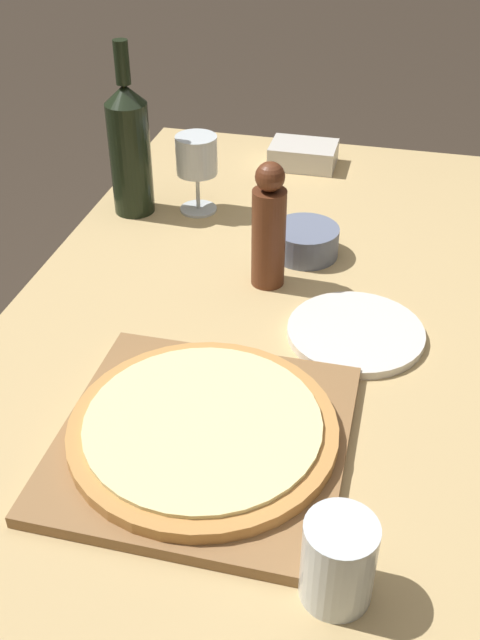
% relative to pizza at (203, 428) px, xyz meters
% --- Properties ---
extents(ground_plane, '(12.00, 12.00, 0.00)m').
position_rel_pizza_xyz_m(ground_plane, '(-0.01, 0.31, -0.78)').
color(ground_plane, '#382D23').
extents(dining_table, '(0.79, 1.50, 0.75)m').
position_rel_pizza_xyz_m(dining_table, '(-0.01, 0.31, -0.13)').
color(dining_table, tan).
rests_on(dining_table, ground_plane).
extents(cutting_board, '(0.37, 0.37, 0.02)m').
position_rel_pizza_xyz_m(cutting_board, '(0.00, 0.00, -0.02)').
color(cutting_board, olive).
rests_on(cutting_board, dining_table).
extents(pizza, '(0.35, 0.35, 0.02)m').
position_rel_pizza_xyz_m(pizza, '(0.00, 0.00, 0.00)').
color(pizza, '#C68947').
rests_on(pizza, cutting_board).
extents(wine_bottle, '(0.08, 0.08, 0.34)m').
position_rel_pizza_xyz_m(wine_bottle, '(-0.32, 0.61, 0.11)').
color(wine_bottle, black).
rests_on(wine_bottle, dining_table).
extents(pepper_mill, '(0.06, 0.06, 0.22)m').
position_rel_pizza_xyz_m(pepper_mill, '(0.00, 0.41, 0.08)').
color(pepper_mill, '#5B2D19').
rests_on(pepper_mill, dining_table).
extents(wine_glass, '(0.08, 0.08, 0.16)m').
position_rel_pizza_xyz_m(wine_glass, '(-0.19, 0.64, 0.08)').
color(wine_glass, silver).
rests_on(wine_glass, dining_table).
extents(small_bowl, '(0.12, 0.12, 0.05)m').
position_rel_pizza_xyz_m(small_bowl, '(0.05, 0.52, -0.00)').
color(small_bowl, slate).
rests_on(small_bowl, dining_table).
extents(drinking_tumbler, '(0.08, 0.08, 0.11)m').
position_rel_pizza_xyz_m(drinking_tumbler, '(0.20, -0.18, 0.02)').
color(drinking_tumbler, silver).
rests_on(drinking_tumbler, dining_table).
extents(dinner_plate, '(0.22, 0.22, 0.01)m').
position_rel_pizza_xyz_m(dinner_plate, '(0.17, 0.29, -0.02)').
color(dinner_plate, silver).
rests_on(dinner_plate, dining_table).
extents(food_container, '(0.15, 0.10, 0.05)m').
position_rel_pizza_xyz_m(food_container, '(-0.02, 0.91, -0.00)').
color(food_container, beige).
rests_on(food_container, dining_table).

